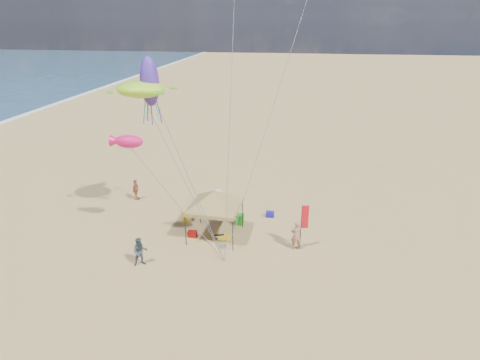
{
  "coord_description": "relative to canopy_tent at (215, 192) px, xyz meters",
  "views": [
    {
      "loc": [
        3.33,
        -18.41,
        12.79
      ],
      "look_at": [
        0.0,
        3.0,
        4.0
      ],
      "focal_mm": 30.24,
      "sensor_mm": 36.0,
      "label": 1
    }
  ],
  "objects": [
    {
      "name": "fish_kite",
      "position": [
        -4.67,
        -0.95,
        3.25
      ],
      "size": [
        1.73,
        0.95,
        0.74
      ],
      "primitive_type": "ellipsoid",
      "rotation": [
        0.0,
        0.0,
        -0.07
      ],
      "color": "#E01461",
      "rests_on": "ground"
    },
    {
      "name": "bag_navy",
      "position": [
        0.33,
        -0.43,
        -2.8
      ],
      "size": [
        0.69,
        0.54,
        0.36
      ],
      "primitive_type": "cylinder",
      "rotation": [
        0.0,
        1.57,
        0.35
      ],
      "color": "#0B0F34",
      "rests_on": "ground"
    },
    {
      "name": "chair_green",
      "position": [
        1.27,
        1.79,
        -2.63
      ],
      "size": [
        0.5,
        0.5,
        0.7
      ],
      "primitive_type": "cube",
      "color": "#1B991C",
      "rests_on": "ground"
    },
    {
      "name": "cooler_blue",
      "position": [
        3.15,
        3.13,
        -2.79
      ],
      "size": [
        0.54,
        0.38,
        0.38
      ],
      "primitive_type": "cube",
      "color": "#1814A6",
      "rests_on": "ground"
    },
    {
      "name": "squid_kite",
      "position": [
        -3.89,
        0.97,
        6.33
      ],
      "size": [
        1.29,
        1.29,
        2.87
      ],
      "primitive_type": "ellipsoid",
      "rotation": [
        0.0,
        0.0,
        0.18
      ],
      "color": "#4E2DAA",
      "rests_on": "ground"
    },
    {
      "name": "cooler_red",
      "position": [
        -1.42,
        -0.32,
        -2.79
      ],
      "size": [
        0.54,
        0.38,
        0.38
      ],
      "primitive_type": "cube",
      "color": "#AA0F0D",
      "rests_on": "ground"
    },
    {
      "name": "crate_grey",
      "position": [
        0.71,
        -1.3,
        -2.84
      ],
      "size": [
        0.34,
        0.3,
        0.28
      ],
      "primitive_type": "cube",
      "color": "slate",
      "rests_on": "ground"
    },
    {
      "name": "feather_flag",
      "position": [
        5.39,
        -0.69,
        -1.05
      ],
      "size": [
        0.43,
        0.15,
        2.89
      ],
      "color": "black",
      "rests_on": "ground"
    },
    {
      "name": "person_near_c",
      "position": [
        -0.44,
        3.15,
        -2.09
      ],
      "size": [
        1.18,
        0.72,
        1.78
      ],
      "primitive_type": "imported",
      "rotation": [
        0.0,
        0.0,
        3.09
      ],
      "color": "white",
      "rests_on": "ground"
    },
    {
      "name": "person_near_a",
      "position": [
        5.01,
        -0.77,
        -2.07
      ],
      "size": [
        0.76,
        0.61,
        1.83
      ],
      "primitive_type": "imported",
      "rotation": [
        0.0,
        0.0,
        3.42
      ],
      "color": "#AC7562",
      "rests_on": "ground"
    },
    {
      "name": "ground",
      "position": [
        1.59,
        -3.28,
        -2.98
      ],
      "size": [
        280.0,
        280.0,
        0.0
      ],
      "primitive_type": "plane",
      "color": "tan",
      "rests_on": "ground"
    },
    {
      "name": "chair_yellow",
      "position": [
        -2.33,
        1.69,
        -2.63
      ],
      "size": [
        0.5,
        0.5,
        0.7
      ],
      "primitive_type": "cube",
      "color": "yellow",
      "rests_on": "ground"
    },
    {
      "name": "canopy_tent",
      "position": [
        0.0,
        0.0,
        0.0
      ],
      "size": [
        5.81,
        5.81,
        3.59
      ],
      "color": "black",
      "rests_on": "ground"
    },
    {
      "name": "bag_orange",
      "position": [
        -1.74,
        3.35,
        -2.8
      ],
      "size": [
        0.54,
        0.69,
        0.36
      ],
      "primitive_type": "cylinder",
      "rotation": [
        0.0,
        1.57,
        1.22
      ],
      "color": "#FF4E0E",
      "rests_on": "ground"
    },
    {
      "name": "turtle_kite",
      "position": [
        -4.37,
        0.75,
        5.9
      ],
      "size": [
        3.34,
        2.92,
        0.96
      ],
      "primitive_type": "ellipsoid",
      "rotation": [
        0.0,
        0.0,
        -0.24
      ],
      "color": "#A4E923",
      "rests_on": "ground"
    },
    {
      "name": "beach_cart",
      "position": [
        0.52,
        -0.39,
        -2.78
      ],
      "size": [
        0.9,
        0.5,
        0.24
      ],
      "primitive_type": "cube",
      "color": "yellow",
      "rests_on": "ground"
    },
    {
      "name": "person_near_b",
      "position": [
        -3.4,
        -3.75,
        -2.15
      ],
      "size": [
        1.02,
        0.95,
        1.67
      ],
      "primitive_type": "imported",
      "rotation": [
        0.0,
        0.0,
        0.5
      ],
      "color": "#3B4551",
      "rests_on": "ground"
    },
    {
      "name": "person_far_a",
      "position": [
        -7.03,
        4.44,
        -2.19
      ],
      "size": [
        0.39,
        0.94,
        1.6
      ],
      "primitive_type": "imported",
      "rotation": [
        0.0,
        0.0,
        1.57
      ],
      "color": "#A45A3F",
      "rests_on": "ground"
    }
  ]
}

